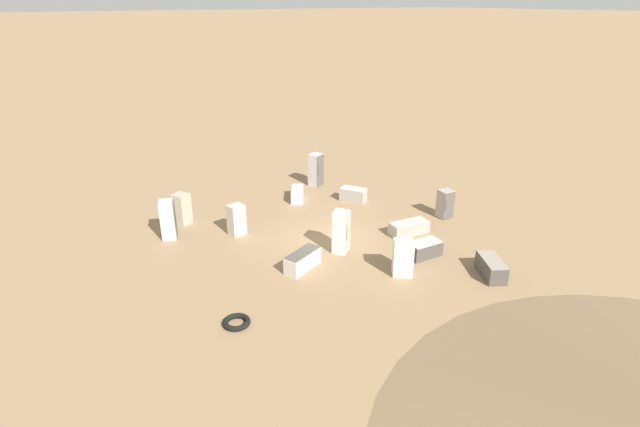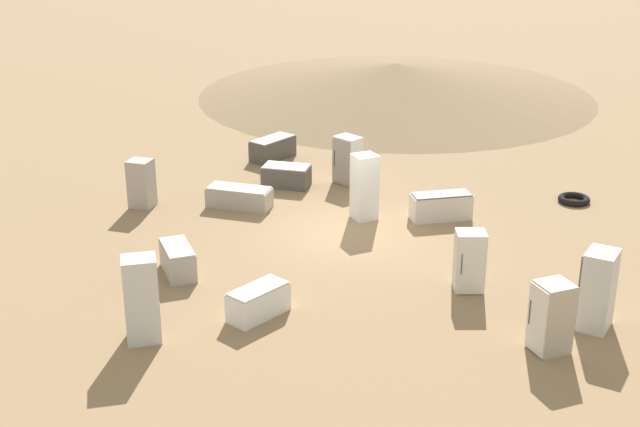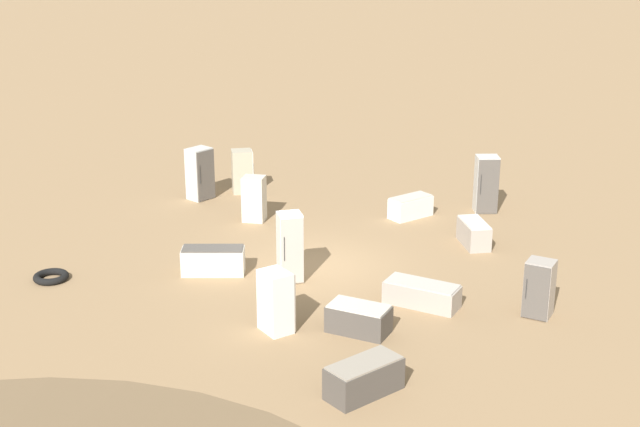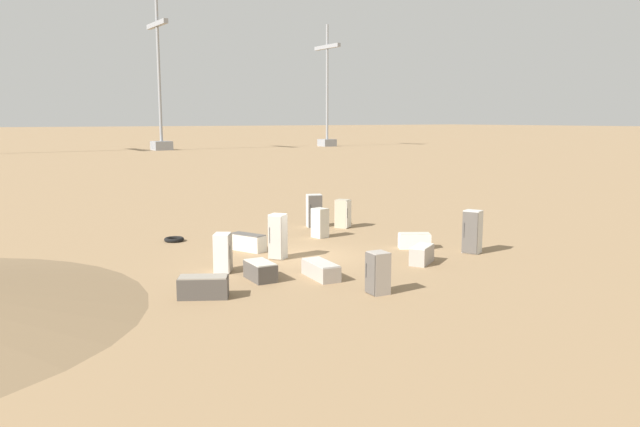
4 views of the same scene
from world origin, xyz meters
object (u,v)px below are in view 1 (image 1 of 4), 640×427
object	(u,v)px
discarded_fridge_12	(403,258)
discarded_fridge_0	(316,170)
discarded_fridge_1	(182,209)
discarded_fridge_5	(236,220)
discarded_fridge_6	(303,260)
discarded_fridge_7	(491,268)
discarded_fridge_8	(445,204)
discarded_fridge_3	(424,249)
discarded_fridge_2	(341,232)
discarded_fridge_9	(409,228)
discarded_fridge_10	(297,194)
discarded_fridge_4	(353,195)
scrap_tire	(237,322)
discarded_fridge_11	(168,220)

from	to	relation	value
discarded_fridge_12	discarded_fridge_0	bearing A→B (deg)	110.07
discarded_fridge_1	discarded_fridge_5	xyz separation A→B (m)	(1.75, -2.62, -0.03)
discarded_fridge_6	discarded_fridge_7	xyz separation A→B (m)	(6.08, -4.61, -0.01)
discarded_fridge_0	discarded_fridge_8	world-z (taller)	discarded_fridge_0
discarded_fridge_3	discarded_fridge_5	size ratio (longest dim) A/B	1.02
discarded_fridge_0	discarded_fridge_6	distance (m)	10.13
discarded_fridge_3	discarded_fridge_5	bearing A→B (deg)	-133.48
discarded_fridge_2	discarded_fridge_9	world-z (taller)	discarded_fridge_2
discarded_fridge_10	discarded_fridge_2	bearing A→B (deg)	108.43
discarded_fridge_0	discarded_fridge_4	size ratio (longest dim) A/B	1.25
discarded_fridge_12	discarded_fridge_2	bearing A→B (deg)	141.95
discarded_fridge_0	discarded_fridge_9	size ratio (longest dim) A/B	0.97
discarded_fridge_1	scrap_tire	distance (m)	9.33
discarded_fridge_1	discarded_fridge_5	size ratio (longest dim) A/B	1.05
discarded_fridge_8	discarded_fridge_7	bearing A→B (deg)	68.72
discarded_fridge_1	discarded_fridge_11	distance (m)	1.61
discarded_fridge_5	discarded_fridge_6	bearing A→B (deg)	-88.95
discarded_fridge_12	discarded_fridge_3	bearing A→B (deg)	54.37
discarded_fridge_10	scrap_tire	xyz separation A→B (m)	(-7.61, -8.85, -0.26)
discarded_fridge_1	discarded_fridge_8	bearing A→B (deg)	28.57
discarded_fridge_5	discarded_fridge_11	xyz separation A→B (m)	(-2.79, 1.39, 0.17)
discarded_fridge_0	discarded_fridge_6	bearing A→B (deg)	30.80
discarded_fridge_4	discarded_fridge_6	size ratio (longest dim) A/B	0.84
discarded_fridge_1	discarded_fridge_4	distance (m)	9.18
discarded_fridge_2	discarded_fridge_11	world-z (taller)	discarded_fridge_2
discarded_fridge_8	scrap_tire	distance (m)	13.04
discarded_fridge_7	discarded_fridge_9	bearing A→B (deg)	120.17
discarded_fridge_5	scrap_tire	world-z (taller)	discarded_fridge_5
discarded_fridge_5	discarded_fridge_11	bearing A→B (deg)	142.86
discarded_fridge_0	scrap_tire	size ratio (longest dim) A/B	2.01
discarded_fridge_5	discarded_fridge_10	distance (m)	5.16
discarded_fridge_0	discarded_fridge_5	world-z (taller)	discarded_fridge_0
discarded_fridge_8	discarded_fridge_12	distance (m)	6.54
discarded_fridge_5	discarded_fridge_7	distance (m)	11.51
discarded_fridge_5	scrap_tire	distance (m)	7.28
discarded_fridge_12	discarded_fridge_9	bearing A→B (deg)	78.17
discarded_fridge_9	discarded_fridge_11	bearing A→B (deg)	65.78
discarded_fridge_5	scrap_tire	bearing A→B (deg)	-124.83
discarded_fridge_8	discarded_fridge_5	bearing A→B (deg)	-15.32
discarded_fridge_8	discarded_fridge_9	bearing A→B (deg)	16.18
discarded_fridge_0	discarded_fridge_12	bearing A→B (deg)	52.09
discarded_fridge_10	discarded_fridge_11	world-z (taller)	discarded_fridge_11
discarded_fridge_4	discarded_fridge_10	distance (m)	3.10
discarded_fridge_6	scrap_tire	bearing A→B (deg)	-83.99
discarded_fridge_6	discarded_fridge_9	world-z (taller)	discarded_fridge_6
discarded_fridge_5	discarded_fridge_8	xyz separation A→B (m)	(9.75, -3.88, -0.02)
discarded_fridge_12	scrap_tire	xyz separation A→B (m)	(-7.04, 0.50, -0.67)
discarded_fridge_3	scrap_tire	world-z (taller)	discarded_fridge_3
discarded_fridge_1	discarded_fridge_2	world-z (taller)	discarded_fridge_2
scrap_tire	discarded_fridge_5	bearing A→B (deg)	65.74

